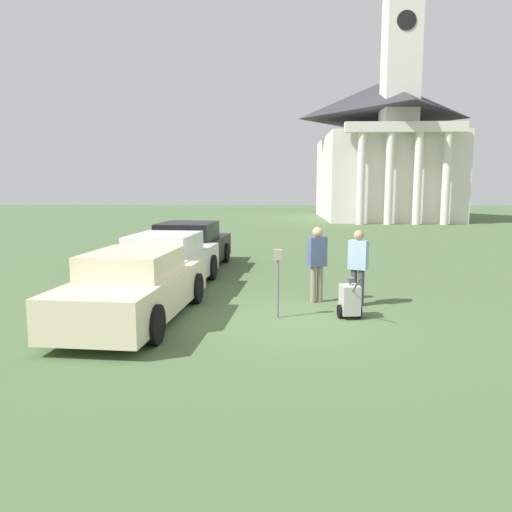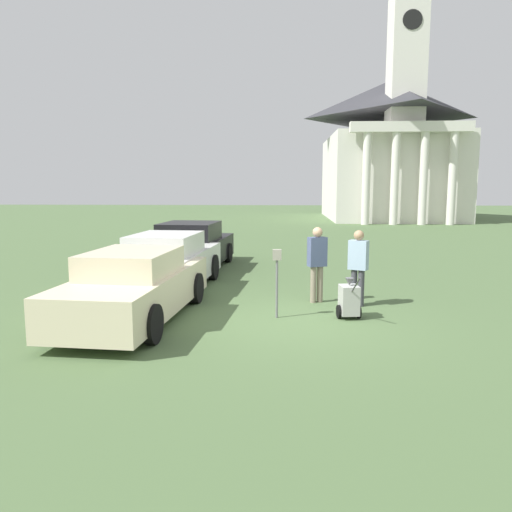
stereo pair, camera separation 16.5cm
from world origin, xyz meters
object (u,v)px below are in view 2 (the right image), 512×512
(person_worker, at_px, (317,260))
(church, at_px, (390,142))
(person_supervisor, at_px, (358,263))
(parking_meter, at_px, (277,271))
(equipment_cart, at_px, (349,300))
(parked_car_white, at_px, (168,264))
(parked_car_black, at_px, (191,247))
(parked_car_cream, at_px, (136,287))

(person_worker, distance_m, church, 31.77)
(person_supervisor, height_order, church, church)
(parking_meter, xyz_separation_m, equipment_cart, (1.48, 0.04, -0.60))
(parked_car_white, distance_m, church, 31.89)
(parking_meter, relative_size, equipment_cart, 1.42)
(parked_car_black, relative_size, person_supervisor, 2.93)
(person_worker, relative_size, equipment_cart, 1.76)
(parked_car_black, xyz_separation_m, church, (11.71, 25.76, 5.48))
(parked_car_white, xyz_separation_m, equipment_cart, (4.35, -2.57, -0.32))
(parking_meter, xyz_separation_m, person_worker, (0.92, 1.43, 0.02))
(equipment_cart, bearing_deg, parked_car_cream, 177.10)
(parked_car_cream, relative_size, equipment_cart, 5.06)
(parked_car_white, bearing_deg, equipment_cart, -26.03)
(parked_car_cream, bearing_deg, parked_car_white, 94.55)
(parked_car_black, bearing_deg, person_worker, -45.87)
(person_worker, height_order, church, church)
(person_supervisor, distance_m, equipment_cart, 1.29)
(parking_meter, distance_m, person_supervisor, 2.14)
(parking_meter, bearing_deg, parked_car_white, 137.69)
(person_worker, bearing_deg, parked_car_black, -71.92)
(parked_car_cream, xyz_separation_m, person_worker, (3.78, 1.70, 0.33))
(parked_car_cream, relative_size, person_worker, 2.87)
(person_supervisor, xyz_separation_m, equipment_cart, (-0.33, -1.09, -0.60))
(parked_car_cream, relative_size, parking_meter, 3.55)
(parked_car_black, height_order, equipment_cart, parked_car_black)
(equipment_cart, relative_size, church, 0.04)
(parked_car_white, relative_size, parked_car_black, 1.01)
(parked_car_cream, distance_m, person_supervisor, 4.89)
(parked_car_black, xyz_separation_m, parking_meter, (2.86, -6.00, 0.29))
(person_supervisor, relative_size, church, 0.07)
(person_worker, bearing_deg, parking_meter, 35.80)
(person_supervisor, bearing_deg, parked_car_black, -18.53)
(parked_car_white, height_order, person_worker, person_worker)
(parked_car_white, distance_m, person_supervisor, 4.92)
(person_worker, bearing_deg, equipment_cart, 90.70)
(parked_car_black, height_order, church, church)
(parking_meter, distance_m, church, 33.37)
(equipment_cart, height_order, church, church)
(person_worker, height_order, equipment_cart, person_worker)
(parked_car_white, distance_m, parked_car_black, 3.39)
(parking_meter, height_order, equipment_cart, parking_meter)
(parked_car_cream, xyz_separation_m, parked_car_black, (-0.00, 6.27, 0.03))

